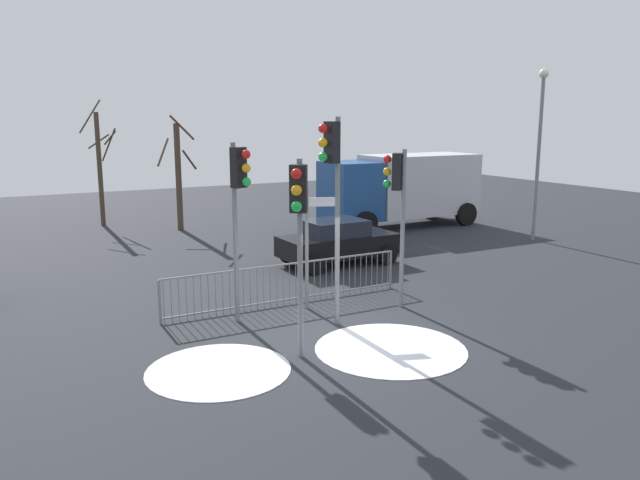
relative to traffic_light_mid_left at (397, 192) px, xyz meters
The scene contains 14 objects.
ground_plane 3.87m from the traffic_light_mid_left, 156.81° to the right, with size 60.00×60.00×0.00m, color #26282D.
traffic_light_mid_left is the anchor object (origin of this frame).
traffic_light_rear_right 3.94m from the traffic_light_mid_left, behind, with size 0.38×0.54×4.15m.
traffic_light_foreground_left 4.23m from the traffic_light_mid_left, 151.14° to the right, with size 0.44×0.50×3.94m.
traffic_light_mid_right 2.26m from the traffic_light_mid_left, 165.71° to the right, with size 0.56×0.35×4.71m.
direction_sign_post 2.48m from the traffic_light_mid_left, 156.61° to the left, with size 0.75×0.31×3.02m.
pedestrian_guard_railing 3.62m from the traffic_light_mid_left, 149.05° to the left, with size 6.51×0.13×1.07m.
car_black_near 5.17m from the traffic_light_mid_left, 78.28° to the left, with size 3.84×2.01×1.47m.
delivery_truck 11.90m from the traffic_light_mid_left, 53.68° to the left, with size 7.06×2.74×3.10m.
street_lamp 10.75m from the traffic_light_mid_left, 25.09° to the left, with size 0.36×0.36×6.46m.
bare_tree_centre 16.59m from the traffic_light_mid_left, 105.57° to the left, with size 1.46×1.15×5.46m.
bare_tree_right 13.34m from the traffic_light_mid_left, 97.67° to the left, with size 1.73×1.73×4.80m.
snow_patch_kerb 6.30m from the traffic_light_mid_left, 161.15° to the right, with size 2.74×2.74×0.01m, color white.
snow_patch_island 4.18m from the traffic_light_mid_left, 126.55° to the right, with size 3.13×3.13×0.01m, color white.
Camera 1 is at (-6.44, -11.39, 4.70)m, focal length 34.80 mm.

